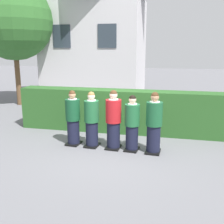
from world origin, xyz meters
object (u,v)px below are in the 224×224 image
Objects in this scene: student_in_red_blazer at (113,121)px; student_front_row_4 at (154,124)px; student_front_row_1 at (92,121)px; student_front_row_3 at (132,125)px; student_front_row_0 at (73,119)px.

student_in_red_blazer reaches higher than student_front_row_4.
student_front_row_1 is at bearing 178.54° from student_in_red_blazer.
student_front_row_4 is (0.59, -0.04, 0.05)m from student_front_row_3.
student_in_red_blazer is 1.00× the size of student_front_row_4.
student_front_row_0 reaches higher than student_front_row_1.
student_front_row_1 is 0.63m from student_in_red_blazer.
student_front_row_0 is 1.21m from student_in_red_blazer.
student_front_row_4 is (1.11, -0.08, -0.00)m from student_in_red_blazer.
student_front_row_4 is at bearing -3.08° from student_front_row_1.
student_in_red_blazer is (1.20, -0.06, 0.03)m from student_front_row_0.
student_front_row_1 reaches higher than student_front_row_3.
student_front_row_1 is 1.75m from student_front_row_4.
student_front_row_4 reaches higher than student_front_row_0.
student_in_red_blazer is 0.53m from student_front_row_3.
student_front_row_3 is (0.53, -0.04, -0.05)m from student_in_red_blazer.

